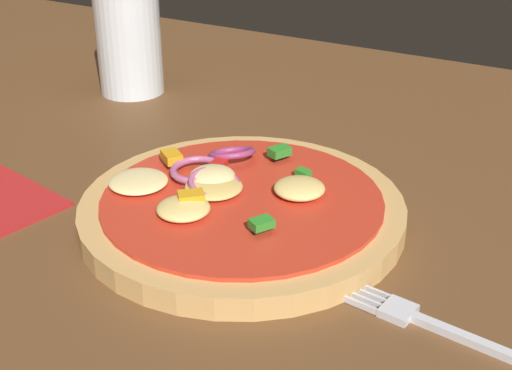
% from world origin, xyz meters
% --- Properties ---
extents(dining_table, '(1.50, 0.94, 0.03)m').
position_xyz_m(dining_table, '(0.00, 0.00, 0.01)').
color(dining_table, brown).
rests_on(dining_table, ground).
extents(pizza, '(0.23, 0.23, 0.03)m').
position_xyz_m(pizza, '(0.02, 0.02, 0.04)').
color(pizza, tan).
rests_on(pizza, dining_table).
extents(fork, '(0.16, 0.03, 0.00)m').
position_xyz_m(fork, '(0.18, -0.03, 0.03)').
color(fork, silver).
rests_on(fork, dining_table).
extents(beer_glass, '(0.07, 0.07, 0.12)m').
position_xyz_m(beer_glass, '(-0.22, 0.20, 0.08)').
color(beer_glass, silver).
rests_on(beer_glass, dining_table).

